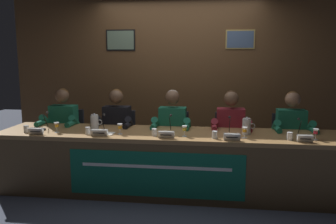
{
  "coord_description": "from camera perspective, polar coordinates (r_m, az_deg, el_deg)",
  "views": [
    {
      "loc": [
        0.53,
        -4.06,
        1.65
      ],
      "look_at": [
        0.0,
        0.0,
        0.99
      ],
      "focal_mm": 36.95,
      "sensor_mm": 36.0,
      "label": 1
    }
  ],
  "objects": [
    {
      "name": "water_cup_far_right",
      "position": [
        4.04,
        19.43,
        -3.83
      ],
      "size": [
        0.06,
        0.06,
        0.08
      ],
      "color": "silver",
      "rests_on": "conference_table"
    },
    {
      "name": "juice_glass_center",
      "position": [
        3.97,
        2.73,
        -2.82
      ],
      "size": [
        0.06,
        0.06,
        0.12
      ],
      "color": "white",
      "rests_on": "conference_table"
    },
    {
      "name": "nameplate_left",
      "position": [
        4.07,
        -11.29,
        -3.37
      ],
      "size": [
        0.2,
        0.06,
        0.08
      ],
      "color": "white",
      "rests_on": "conference_table"
    },
    {
      "name": "document_stack_left",
      "position": [
        4.17,
        -10.32,
        -3.51
      ],
      "size": [
        0.22,
        0.16,
        0.01
      ],
      "color": "white",
      "rests_on": "conference_table"
    },
    {
      "name": "microphone_left",
      "position": [
        4.27,
        -10.81,
        -2.29
      ],
      "size": [
        0.06,
        0.17,
        0.22
      ],
      "color": "black",
      "rests_on": "conference_table"
    },
    {
      "name": "juice_glass_left",
      "position": [
        4.12,
        -7.94,
        -2.46
      ],
      "size": [
        0.06,
        0.06,
        0.12
      ],
      "color": "white",
      "rests_on": "conference_table"
    },
    {
      "name": "microphone_right",
      "position": [
        4.08,
        10.12,
        -2.79
      ],
      "size": [
        0.06,
        0.17,
        0.22
      ],
      "color": "black",
      "rests_on": "conference_table"
    },
    {
      "name": "water_pitcher_right_side",
      "position": [
        4.18,
        12.84,
        -2.31
      ],
      "size": [
        0.15,
        0.1,
        0.21
      ],
      "color": "silver",
      "rests_on": "conference_table"
    },
    {
      "name": "juice_glass_right",
      "position": [
        3.99,
        12.53,
        -2.98
      ],
      "size": [
        0.06,
        0.06,
        0.12
      ],
      "color": "white",
      "rests_on": "conference_table"
    },
    {
      "name": "water_pitcher_left_side",
      "position": [
        4.42,
        -12.02,
        -1.68
      ],
      "size": [
        0.15,
        0.1,
        0.21
      ],
      "color": "silver",
      "rests_on": "conference_table"
    },
    {
      "name": "wall_back_panelled",
      "position": [
        5.49,
        1.87,
        5.47
      ],
      "size": [
        5.34,
        0.14,
        2.6
      ],
      "color": "brown",
      "rests_on": "ground_plane"
    },
    {
      "name": "nameplate_center",
      "position": [
        3.89,
        -0.32,
        -3.76
      ],
      "size": [
        0.18,
        0.06,
        0.08
      ],
      "color": "white",
      "rests_on": "conference_table"
    },
    {
      "name": "panelist_far_left",
      "position": [
        5.0,
        -17.16,
        -2.19
      ],
      "size": [
        0.51,
        0.48,
        1.22
      ],
      "color": "black",
      "rests_on": "ground_plane"
    },
    {
      "name": "chair_far_left",
      "position": [
        5.23,
        -16.12,
        -4.74
      ],
      "size": [
        0.44,
        0.45,
        0.89
      ],
      "color": "black",
      "rests_on": "ground_plane"
    },
    {
      "name": "chair_far_right",
      "position": [
        4.92,
        19.1,
        -5.78
      ],
      "size": [
        0.44,
        0.45,
        0.89
      ],
      "color": "black",
      "rests_on": "ground_plane"
    },
    {
      "name": "chair_right",
      "position": [
        4.82,
        10.08,
        -5.71
      ],
      "size": [
        0.44,
        0.45,
        0.89
      ],
      "color": "black",
      "rests_on": "ground_plane"
    },
    {
      "name": "microphone_far_right",
      "position": [
        4.18,
        20.92,
        -2.98
      ],
      "size": [
        0.06,
        0.17,
        0.22
      ],
      "color": "black",
      "rests_on": "conference_table"
    },
    {
      "name": "juice_glass_far_right",
      "position": [
        4.13,
        23.19,
        -3.09
      ],
      "size": [
        0.06,
        0.06,
        0.12
      ],
      "color": "white",
      "rests_on": "conference_table"
    },
    {
      "name": "microphone_far_left",
      "position": [
        4.61,
        -19.67,
        -1.82
      ],
      "size": [
        0.06,
        0.17,
        0.22
      ],
      "color": "black",
      "rests_on": "conference_table"
    },
    {
      "name": "nameplate_far_left",
      "position": [
        4.36,
        -20.96,
        -2.97
      ],
      "size": [
        0.18,
        0.06,
        0.08
      ],
      "color": "white",
      "rests_on": "conference_table"
    },
    {
      "name": "panelist_right",
      "position": [
        4.56,
        10.28,
        -2.99
      ],
      "size": [
        0.51,
        0.48,
        1.22
      ],
      "color": "black",
      "rests_on": "ground_plane"
    },
    {
      "name": "juice_glass_far_left",
      "position": [
        4.38,
        -17.9,
        -2.13
      ],
      "size": [
        0.06,
        0.06,
        0.12
      ],
      "color": "white",
      "rests_on": "conference_table"
    },
    {
      "name": "panelist_center",
      "position": [
        4.58,
        0.64,
        -2.78
      ],
      "size": [
        0.51,
        0.48,
        1.22
      ],
      "color": "black",
      "rests_on": "ground_plane"
    },
    {
      "name": "water_cup_left",
      "position": [
        4.19,
        -13.1,
        -3.08
      ],
      "size": [
        0.06,
        0.06,
        0.08
      ],
      "color": "silver",
      "rests_on": "conference_table"
    },
    {
      "name": "microphone_center",
      "position": [
        4.15,
        0.32,
        -2.46
      ],
      "size": [
        0.06,
        0.17,
        0.22
      ],
      "color": "black",
      "rests_on": "conference_table"
    },
    {
      "name": "nameplate_far_right",
      "position": [
        3.99,
        21.69,
        -4.09
      ],
      "size": [
        0.16,
        0.06,
        0.08
      ],
      "color": "white",
      "rests_on": "conference_table"
    },
    {
      "name": "water_cup_right",
      "position": [
        3.91,
        7.71,
        -3.81
      ],
      "size": [
        0.06,
        0.06,
        0.08
      ],
      "color": "silver",
      "rests_on": "conference_table"
    },
    {
      "name": "chair_center",
      "position": [
        4.84,
        0.91,
        -5.49
      ],
      "size": [
        0.44,
        0.45,
        0.89
      ],
      "color": "black",
      "rests_on": "ground_plane"
    },
    {
      "name": "conference_table",
      "position": [
        4.13,
        -0.24,
        -6.75
      ],
      "size": [
        4.14,
        0.82,
        0.74
      ],
      "color": "olive",
      "rests_on": "ground_plane"
    },
    {
      "name": "water_cup_far_left",
      "position": [
        4.53,
        -22.34,
        -2.65
      ],
      "size": [
        0.06,
        0.06,
        0.08
      ],
      "color": "silver",
      "rests_on": "conference_table"
    },
    {
      "name": "ground_plane",
      "position": [
        4.41,
        0.0,
        -12.86
      ],
      "size": [
        12.0,
        12.0,
        0.0
      ],
      "primitive_type": "plane",
      "color": "#383D4C"
    },
    {
      "name": "panelist_far_right",
      "position": [
        4.66,
        19.77,
        -3.11
      ],
      "size": [
        0.51,
        0.48,
        1.22
      ],
      "color": "black",
      "rests_on": "ground_plane"
    },
    {
      "name": "chair_left",
      "position": [
        4.98,
        -7.95,
        -5.16
      ],
      "size": [
        0.44,
        0.45,
        0.89
      ],
      "color": "black",
      "rests_on": "ground_plane"
    },
    {
      "name": "panelist_left",
      "position": [
        4.73,
        -8.65,
        -2.5
      ],
      "size": [
        0.51,
        0.48,
        1.22
      ],
      "color": "black",
      "rests_on": "ground_plane"
    },
    {
      "name": "nameplate_right",
      "position": [
        3.84,
        10.51,
        -4.08
      ],
      "size": [
        0.18,
        0.06,
        0.08
      ],
      "color": "white",
      "rests_on": "conference_table"
    },
    {
      "name": "water_cup_center",
      "position": [
        4.0,
        -2.26,
        -3.42
      ],
      "size": [
        0.06,
        0.06,
        0.08
      ],
      "color": "silver",
      "rests_on": "conference_table"
    }
  ]
}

